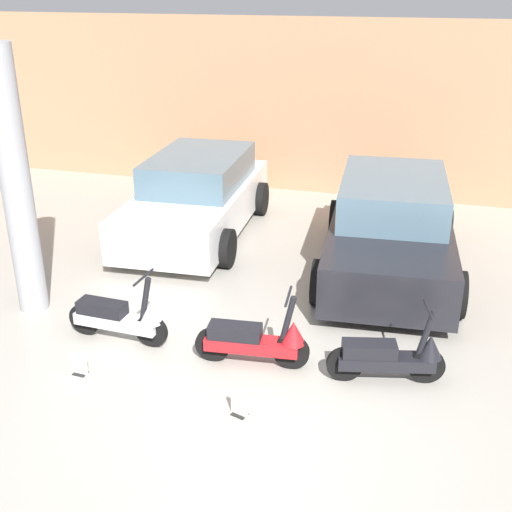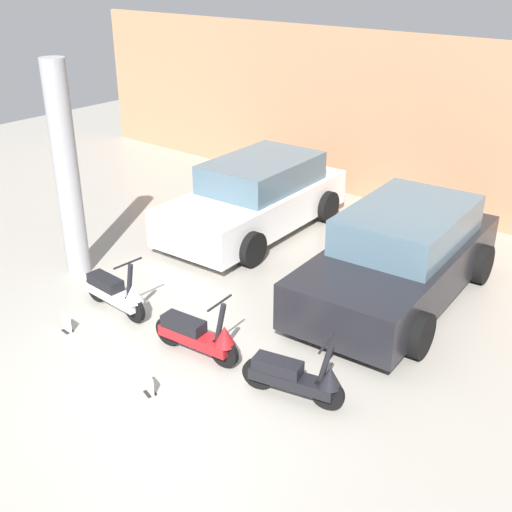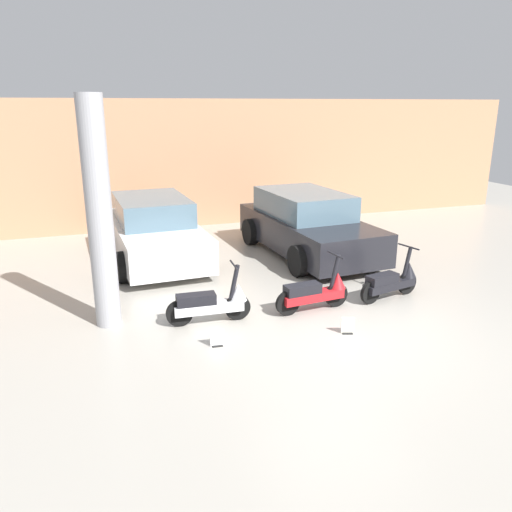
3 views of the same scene
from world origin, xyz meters
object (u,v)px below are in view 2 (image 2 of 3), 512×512
Objects in this scene: scooter_front_left at (116,292)px; placard_near_left_scooter at (67,324)px; car_rear_center at (400,257)px; placard_near_right_scooter at (150,386)px; car_rear_left at (256,197)px; support_column_side at (67,172)px; scooter_front_right at (199,335)px; scooter_front_center at (297,377)px.

scooter_front_left is 5.31× the size of placard_near_left_scooter.
placard_near_right_scooter is (-1.17, -4.21, -0.58)m from car_rear_center.
scooter_front_left is 3.87m from car_rear_left.
support_column_side reaches higher than car_rear_center.
car_rear_left is 16.20× the size of placard_near_right_scooter.
support_column_side is (-3.40, 0.55, 1.44)m from scooter_front_right.
scooter_front_left reaches higher than placard_near_left_scooter.
scooter_front_center is 0.37× the size of support_column_side.
placard_near_left_scooter is (-3.50, -0.84, -0.22)m from scooter_front_center.
car_rear_left is 0.96× the size of car_rear_center.
car_rear_left is at bearing 98.92° from scooter_front_left.
placard_near_right_scooter is (-1.47, -1.07, -0.22)m from scooter_front_center.
scooter_front_left is at bearing -48.21° from car_rear_center.
car_rear_left is at bearing 115.09° from placard_near_right_scooter.
scooter_front_right reaches higher than placard_near_left_scooter.
car_rear_center is 5.48m from support_column_side.
scooter_front_left is 1.00× the size of scooter_front_right.
placard_near_left_scooter is at bearing -42.83° from car_rear_center.
placard_near_left_scooter is 2.03m from placard_near_right_scooter.
car_rear_center reaches higher than placard_near_left_scooter.
scooter_front_center is 0.30× the size of car_rear_center.
car_rear_center reaches higher than scooter_front_center.
scooter_front_left reaches higher than placard_near_right_scooter.
scooter_front_left is at bearing 167.09° from scooter_front_center.
scooter_front_left is 0.87m from placard_near_left_scooter.
car_rear_left is 5.43m from placard_near_right_scooter.
scooter_front_right is 0.31× the size of car_rear_center.
scooter_front_left is 5.31× the size of placard_near_right_scooter.
scooter_front_right is at bearing 21.35° from placard_near_left_scooter.
scooter_front_left reaches higher than scooter_front_center.
car_rear_center is 5.13m from placard_near_left_scooter.
scooter_front_right is at bearing 169.92° from scooter_front_center.
placard_near_left_scooter is (-1.93, -0.76, -0.23)m from scooter_front_right.
car_rear_center is 16.94× the size of placard_near_right_scooter.
support_column_side is (-1.47, 1.31, 1.67)m from placard_near_left_scooter.
scooter_front_center is (3.36, 0.01, -0.01)m from scooter_front_left.
car_rear_center is 16.94× the size of placard_near_left_scooter.
scooter_front_left is 1.80m from scooter_front_right.
car_rear_left reaches higher than scooter_front_right.
scooter_front_left is 3.36m from scooter_front_center.
scooter_front_left is 0.31× the size of car_rear_center.
car_rear_center reaches higher than scooter_front_left.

